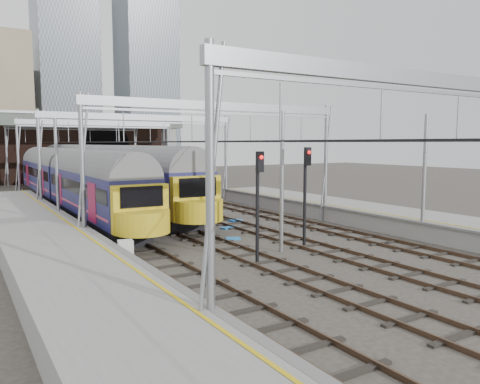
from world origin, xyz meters
TOP-DOWN VIEW (x-y plane):
  - ground at (0.00, 0.00)m, footprint 160.00×160.00m
  - platform_left at (-10.18, 2.50)m, footprint 4.32×55.00m
  - platform_right at (10.18, -1.50)m, footprint 4.32×47.00m
  - tracks at (0.00, 15.00)m, footprint 14.40×80.00m
  - overhead_line at (0.00, 21.49)m, footprint 16.80×80.00m
  - retaining_wall at (1.40, 51.93)m, footprint 28.00×2.75m
  - overbridge at (0.00, 46.00)m, footprint 28.00×3.00m
  - city_skyline at (2.73, 70.48)m, footprint 37.50×27.50m
  - train_main at (-2.00, 43.31)m, footprint 3.12×72.01m
  - train_second at (-6.00, 22.36)m, footprint 2.93×33.93m
  - signal_near_left at (-2.22, 0.76)m, footprint 0.39×0.47m
  - signal_near_centre at (1.90, 2.47)m, footprint 0.39×0.48m
  - relay_cabinet at (-7.63, 2.99)m, footprint 0.70×0.61m
  - equip_cover_a at (-0.54, 5.87)m, footprint 0.93×0.78m
  - equip_cover_b at (2.79, 11.14)m, footprint 0.94×0.73m
  - equip_cover_c at (0.85, 8.95)m, footprint 0.86×0.70m

SIDE VIEW (x-z plane):
  - ground at x=0.00m, z-range 0.00..0.00m
  - tracks at x=0.00m, z-range -0.09..0.13m
  - equip_cover_c at x=0.85m, z-range 0.00..0.09m
  - equip_cover_a at x=-0.54m, z-range 0.00..0.09m
  - equip_cover_b at x=2.79m, z-range 0.00..0.10m
  - platform_left at x=-10.18m, z-range -0.01..1.11m
  - platform_right at x=10.18m, z-range -0.01..1.11m
  - relay_cabinet at x=-7.63m, z-range 0.00..1.25m
  - train_second at x=-6.00m, z-range 0.06..5.07m
  - train_main at x=-2.00m, z-range 0.05..5.31m
  - signal_near_left at x=-2.22m, z-range 0.64..5.71m
  - signal_near_centre at x=1.90m, z-range 0.65..5.87m
  - retaining_wall at x=1.40m, z-range -0.17..8.83m
  - overhead_line at x=0.00m, z-range 2.57..10.57m
  - overbridge at x=0.00m, z-range 2.64..11.89m
  - city_skyline at x=2.73m, z-range -12.91..47.09m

